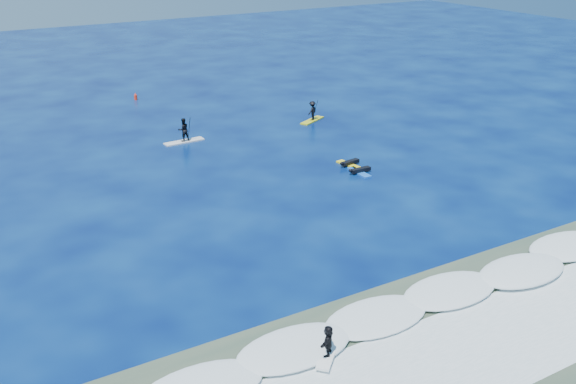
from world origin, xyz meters
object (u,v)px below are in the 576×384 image
marker_buoy (136,97)px  prone_paddler_near (349,163)px  sup_paddler_center (184,132)px  sup_paddler_right (312,112)px  wave_surfer (328,343)px  prone_paddler_far (359,171)px

marker_buoy → prone_paddler_near: bearing=-74.0°
sup_paddler_center → marker_buoy: bearing=84.0°
sup_paddler_right → prone_paddler_near: sup_paddler_right is taller
sup_paddler_center → marker_buoy: (0.78, 13.82, -0.49)m
sup_paddler_right → marker_buoy: size_ratio=3.99×
sup_paddler_right → prone_paddler_near: (-3.46, -10.14, -0.60)m
sup_paddler_center → wave_surfer: sup_paddler_center is taller
prone_paddler_far → prone_paddler_near: bearing=-8.7°
prone_paddler_near → marker_buoy: marker_buoy is taller
sup_paddler_right → prone_paddler_far: 12.24m
prone_paddler_far → marker_buoy: 26.42m
prone_paddler_far → marker_buoy: bearing=15.6°
prone_paddler_near → marker_buoy: size_ratio=3.01×
sup_paddler_right → wave_surfer: sup_paddler_right is taller
sup_paddler_center → sup_paddler_right: size_ratio=1.12×
sup_paddler_center → marker_buoy: size_ratio=4.46×
sup_paddler_center → prone_paddler_near: size_ratio=1.48×
sup_paddler_center → prone_paddler_far: size_ratio=1.49×
prone_paddler_near → prone_paddler_far: (-0.26, -1.50, 0.00)m
wave_surfer → prone_paddler_near: bearing=9.0°
prone_paddler_near → sup_paddler_right: bearing=-27.4°
sup_paddler_right → wave_surfer: size_ratio=1.66×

